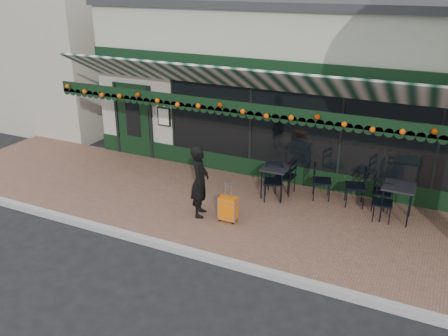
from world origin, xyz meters
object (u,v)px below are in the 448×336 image
at_px(chair_a_right, 382,192).
at_px(chair_b_right, 322,181).
at_px(chair_a_front, 383,203).
at_px(chair_b_front, 273,182).
at_px(suitcase, 228,209).
at_px(cafe_table_a, 399,189).
at_px(chair_a_left, 355,186).
at_px(woman, 200,181).
at_px(chair_b_left, 285,176).
at_px(cafe_table_b, 276,170).

xyz_separation_m(chair_a_right, chair_b_right, (-1.42, -0.01, 0.02)).
bearing_deg(chair_a_front, chair_b_front, 176.14).
xyz_separation_m(suitcase, cafe_table_a, (3.37, 1.72, 0.44)).
height_order(cafe_table_a, chair_a_left, chair_a_left).
height_order(woman, cafe_table_a, woman).
bearing_deg(chair_a_right, woman, 115.67).
height_order(cafe_table_a, chair_a_front, chair_a_front).
relative_size(woman, chair_b_left, 1.85).
bearing_deg(chair_b_front, cafe_table_b, 80.01).
bearing_deg(suitcase, chair_a_right, 32.56).
height_order(chair_b_left, chair_b_front, chair_b_front).
height_order(cafe_table_a, chair_a_right, chair_a_right).
bearing_deg(chair_a_left, cafe_table_b, -93.81).
bearing_deg(chair_a_right, chair_b_front, 100.20).
height_order(chair_b_right, chair_b_front, chair_b_front).
height_order(suitcase, chair_b_right, suitcase).
height_order(chair_a_right, chair_b_front, chair_b_front).
distance_m(chair_a_left, chair_b_front, 1.95).
xyz_separation_m(suitcase, chair_b_front, (0.52, 1.48, 0.16)).
relative_size(woman, chair_b_right, 1.83).
relative_size(cafe_table_a, chair_b_front, 0.89).
relative_size(woman, chair_b_front, 1.78).
xyz_separation_m(suitcase, chair_b_left, (0.66, 1.98, 0.14)).
xyz_separation_m(woman, chair_b_left, (1.37, 1.97, -0.38)).
bearing_deg(cafe_table_b, chair_b_right, 19.59).
xyz_separation_m(suitcase, chair_b_right, (1.57, 2.07, 0.15)).
distance_m(cafe_table_a, chair_a_left, 1.08).
distance_m(cafe_table_a, chair_a_front, 0.46).
bearing_deg(woman, chair_b_right, -66.13).
bearing_deg(suitcase, chair_b_left, 69.25).
distance_m(suitcase, chair_a_left, 3.15).
xyz_separation_m(chair_a_front, chair_b_front, (-2.58, -0.06, 0.04)).
distance_m(woman, cafe_table_b, 2.07).
distance_m(suitcase, cafe_table_b, 1.80).
bearing_deg(chair_b_front, chair_a_left, -0.14).
relative_size(chair_b_left, chair_b_front, 0.96).
distance_m(cafe_table_b, chair_b_right, 1.17).
bearing_deg(suitcase, cafe_table_a, 24.82).
distance_m(chair_a_right, chair_b_left, 2.33).
distance_m(cafe_table_b, chair_a_right, 2.54).
height_order(woman, chair_a_front, woman).
bearing_deg(cafe_table_a, chair_b_front, -175.04).
height_order(cafe_table_a, cafe_table_b, cafe_table_a).
xyz_separation_m(cafe_table_a, chair_b_left, (-2.71, 0.26, -0.30)).
bearing_deg(cafe_table_b, chair_b_front, -82.22).
bearing_deg(chair_b_right, chair_a_left, -107.67).
relative_size(cafe_table_b, chair_b_right, 0.85).
distance_m(cafe_table_a, chair_b_left, 2.73).
bearing_deg(chair_a_right, chair_a_front, -172.66).
distance_m(cafe_table_b, chair_a_left, 1.93).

